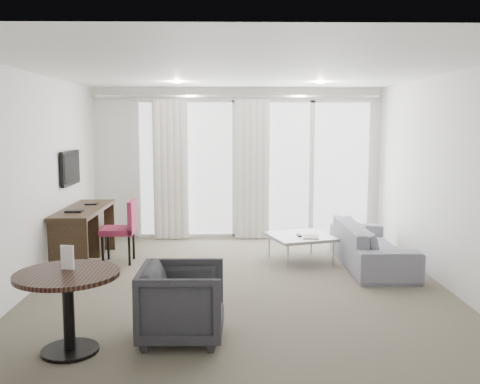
{
  "coord_description": "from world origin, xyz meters",
  "views": [
    {
      "loc": [
        -0.13,
        -6.34,
        1.99
      ],
      "look_at": [
        0.0,
        0.6,
        1.1
      ],
      "focal_mm": 40.0,
      "sensor_mm": 36.0,
      "label": 1
    }
  ],
  "objects_px": {
    "sofa": "(371,245)",
    "coffee_table": "(300,248)",
    "rattan_chair_b": "(341,198)",
    "tub_armchair": "(182,303)",
    "desk": "(85,236)",
    "rattan_chair_a": "(274,203)",
    "round_table": "(69,312)",
    "desk_chair": "(118,231)"
  },
  "relations": [
    {
      "from": "sofa",
      "to": "coffee_table",
      "type": "bearing_deg",
      "value": 74.69
    },
    {
      "from": "sofa",
      "to": "rattan_chair_b",
      "type": "relative_size",
      "value": 2.47
    },
    {
      "from": "tub_armchair",
      "to": "rattan_chair_b",
      "type": "relative_size",
      "value": 0.94
    },
    {
      "from": "desk",
      "to": "rattan_chair_b",
      "type": "distance_m",
      "value": 5.73
    },
    {
      "from": "coffee_table",
      "to": "rattan_chair_b",
      "type": "height_order",
      "value": "rattan_chair_b"
    },
    {
      "from": "rattan_chair_b",
      "to": "coffee_table",
      "type": "bearing_deg",
      "value": -133.14
    },
    {
      "from": "desk",
      "to": "rattan_chair_a",
      "type": "relative_size",
      "value": 2.31
    },
    {
      "from": "rattan_chair_a",
      "to": "rattan_chair_b",
      "type": "bearing_deg",
      "value": -5.07
    },
    {
      "from": "tub_armchair",
      "to": "sofa",
      "type": "relative_size",
      "value": 0.38
    },
    {
      "from": "round_table",
      "to": "tub_armchair",
      "type": "xyz_separation_m",
      "value": [
        0.97,
        0.26,
        -0.01
      ]
    },
    {
      "from": "coffee_table",
      "to": "sofa",
      "type": "xyz_separation_m",
      "value": [
        0.97,
        -0.27,
        0.11
      ]
    },
    {
      "from": "desk_chair",
      "to": "coffee_table",
      "type": "relative_size",
      "value": 1.07
    },
    {
      "from": "desk_chair",
      "to": "tub_armchair",
      "type": "xyz_separation_m",
      "value": [
        1.17,
        -2.8,
        -0.1
      ]
    },
    {
      "from": "sofa",
      "to": "rattan_chair_b",
      "type": "distance_m",
      "value": 3.87
    },
    {
      "from": "coffee_table",
      "to": "rattan_chair_b",
      "type": "bearing_deg",
      "value": 69.68
    },
    {
      "from": "coffee_table",
      "to": "sofa",
      "type": "height_order",
      "value": "sofa"
    },
    {
      "from": "tub_armchair",
      "to": "coffee_table",
      "type": "bearing_deg",
      "value": -26.76
    },
    {
      "from": "round_table",
      "to": "sofa",
      "type": "xyz_separation_m",
      "value": [
        3.4,
        2.82,
        -0.06
      ]
    },
    {
      "from": "desk_chair",
      "to": "coffee_table",
      "type": "distance_m",
      "value": 2.64
    },
    {
      "from": "tub_armchair",
      "to": "coffee_table",
      "type": "relative_size",
      "value": 0.91
    },
    {
      "from": "desk",
      "to": "tub_armchair",
      "type": "bearing_deg",
      "value": -59.5
    },
    {
      "from": "desk",
      "to": "sofa",
      "type": "height_order",
      "value": "desk"
    },
    {
      "from": "coffee_table",
      "to": "tub_armchair",
      "type": "bearing_deg",
      "value": -117.32
    },
    {
      "from": "coffee_table",
      "to": "rattan_chair_a",
      "type": "bearing_deg",
      "value": 92.16
    },
    {
      "from": "desk_chair",
      "to": "tub_armchair",
      "type": "distance_m",
      "value": 3.03
    },
    {
      "from": "tub_armchair",
      "to": "sofa",
      "type": "distance_m",
      "value": 3.53
    },
    {
      "from": "round_table",
      "to": "coffee_table",
      "type": "height_order",
      "value": "round_table"
    },
    {
      "from": "desk_chair",
      "to": "sofa",
      "type": "relative_size",
      "value": 0.45
    },
    {
      "from": "sofa",
      "to": "desk_chair",
      "type": "bearing_deg",
      "value": 86.26
    },
    {
      "from": "sofa",
      "to": "rattan_chair_a",
      "type": "bearing_deg",
      "value": 17.45
    },
    {
      "from": "tub_armchair",
      "to": "coffee_table",
      "type": "distance_m",
      "value": 3.19
    },
    {
      "from": "desk_chair",
      "to": "rattan_chair_b",
      "type": "bearing_deg",
      "value": 41.55
    },
    {
      "from": "round_table",
      "to": "rattan_chair_a",
      "type": "relative_size",
      "value": 1.22
    },
    {
      "from": "desk",
      "to": "tub_armchair",
      "type": "height_order",
      "value": "desk"
    },
    {
      "from": "tub_armchair",
      "to": "round_table",
      "type": "bearing_deg",
      "value": 105.59
    },
    {
      "from": "desk_chair",
      "to": "coffee_table",
      "type": "xyz_separation_m",
      "value": [
        2.63,
        0.03,
        -0.26
      ]
    },
    {
      "from": "desk",
      "to": "tub_armchair",
      "type": "relative_size",
      "value": 2.19
    },
    {
      "from": "round_table",
      "to": "tub_armchair",
      "type": "relative_size",
      "value": 1.16
    },
    {
      "from": "rattan_chair_b",
      "to": "round_table",
      "type": "bearing_deg",
      "value": -142.18
    },
    {
      "from": "coffee_table",
      "to": "desk",
      "type": "bearing_deg",
      "value": -179.23
    },
    {
      "from": "desk_chair",
      "to": "tub_armchair",
      "type": "bearing_deg",
      "value": -68.24
    },
    {
      "from": "desk",
      "to": "round_table",
      "type": "xyz_separation_m",
      "value": [
        0.68,
        -3.05,
        -0.04
      ]
    }
  ]
}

